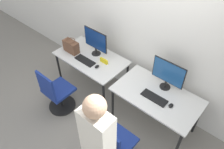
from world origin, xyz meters
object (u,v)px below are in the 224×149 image
Objects in this scene: mouse_left at (97,67)px; person_right at (98,145)px; keyboard_right at (154,98)px; office_chair_right at (115,146)px; monitor_left at (95,41)px; office_chair_left at (57,94)px; monitor_right at (168,74)px; mouse_right at (171,105)px; keyboard_left at (85,61)px; handbag at (71,46)px.

person_right reaches higher than mouse_left.
keyboard_right is at bearing 89.43° from person_right.
person_right reaches higher than keyboard_right.
monitor_left is at bearing 142.30° from office_chair_right.
monitor_right is at bearing 34.74° from office_chair_left.
office_chair_right is (-0.33, -0.82, -0.39)m from mouse_right.
keyboard_right is at bearing -174.45° from mouse_right.
office_chair_right is (-0.07, -0.80, -0.38)m from keyboard_right.
keyboard_right is at bearing 2.57° from keyboard_left.
mouse_right is 1.23m from person_right.
person_right reaches higher than office_chair_left.
keyboard_left is 0.23× the size of person_right.
mouse_right is (0.26, -0.28, -0.26)m from monitor_right.
mouse_right is at bearing 23.13° from office_chair_left.
keyboard_left is 0.44× the size of office_chair_left.
office_chair_left is at bearing 176.28° from office_chair_right.
mouse_left is 1.19m from monitor_right.
monitor_left is at bearing 173.28° from mouse_right.
monitor_left and monitor_right have the same top height.
office_chair_left reaches higher than keyboard_left.
office_chair_left is at bearing 162.44° from person_right.
handbag is (-2.03, -0.05, 0.10)m from mouse_right.
keyboard_left is 0.44× the size of office_chair_right.
mouse_left is 0.10× the size of office_chair_right.
handbag is (-0.66, 0.02, 0.10)m from mouse_left.
handbag is (-1.77, -0.33, -0.16)m from monitor_right.
handbag is at bearing 178.28° from mouse_left.
monitor_left is 0.46m from mouse_left.
monitor_right is at bearing 14.74° from keyboard_left.
handbag is (-0.38, -0.25, -0.16)m from monitor_left.
office_chair_left is at bearing -94.34° from monitor_left.
handbag is at bearing -147.17° from monitor_left.
monitor_left is at bearing 171.02° from keyboard_right.
monitor_left is at bearing 85.66° from office_chair_left.
monitor_left reaches higher than mouse_left.
monitor_left is 1.00× the size of monitor_right.
handbag reaches higher than office_chair_right.
person_right is at bearing -102.81° from mouse_right.
office_chair_right is (-0.07, -1.10, -0.64)m from monitor_right.
mouse_right is at bearing 3.12° from mouse_left.
mouse_left is (0.28, -0.27, -0.26)m from monitor_left.
mouse_left is 0.23× the size of keyboard_right.
monitor_right is (1.11, 0.35, 0.26)m from mouse_left.
mouse_right is at bearing 3.04° from keyboard_left.
mouse_right is at bearing 1.54° from handbag.
keyboard_right is 0.26m from mouse_right.
mouse_right is (0.26, 0.03, 0.01)m from keyboard_right.
monitor_right is 1.80m from handbag.
office_chair_left is (-0.07, -0.64, -0.38)m from keyboard_left.
office_chair_right is (1.38, -0.09, 0.00)m from office_chair_left.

